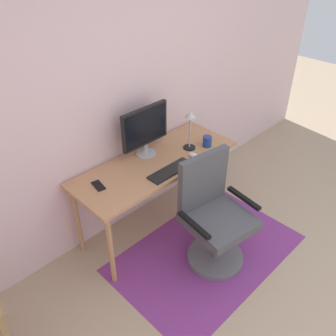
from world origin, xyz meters
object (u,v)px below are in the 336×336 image
object	(u,v)px
keyboard	(171,170)
coffee_cup	(207,141)
monitor	(145,128)
computer_mouse	(193,155)
desk_lamp	(190,124)
desk	(156,169)
cell_phone	(98,186)
office_chair	(213,219)

from	to	relation	value
keyboard	coffee_cup	bearing A→B (deg)	5.72
monitor	computer_mouse	world-z (taller)	monitor
desk_lamp	desk	bearing A→B (deg)	171.57
cell_phone	desk_lamp	bearing A→B (deg)	2.99
coffee_cup	office_chair	world-z (taller)	office_chair
coffee_cup	desk_lamp	bearing A→B (deg)	148.68
computer_mouse	coffee_cup	xyz separation A→B (m)	(0.23, 0.04, 0.03)
computer_mouse	office_chair	size ratio (longest dim) A/B	0.10
computer_mouse	desk_lamp	xyz separation A→B (m)	(0.08, 0.13, 0.24)
desk_lamp	monitor	bearing A→B (deg)	149.00
monitor	coffee_cup	bearing A→B (deg)	-31.10
desk	office_chair	bearing A→B (deg)	-83.71
monitor	office_chair	distance (m)	0.98
desk	cell_phone	world-z (taller)	cell_phone
desk_lamp	office_chair	bearing A→B (deg)	-118.05
computer_mouse	desk_lamp	size ratio (longest dim) A/B	0.27
keyboard	desk_lamp	bearing A→B (deg)	20.22
monitor	coffee_cup	world-z (taller)	monitor
desk_lamp	keyboard	bearing A→B (deg)	-159.78
computer_mouse	cell_phone	xyz separation A→B (m)	(-0.86, 0.24, -0.01)
desk_lamp	coffee_cup	bearing A→B (deg)	-31.32
monitor	coffee_cup	size ratio (longest dim) A/B	4.88
keyboard	office_chair	xyz separation A→B (m)	(0.09, -0.43, -0.33)
monitor	desk_lamp	world-z (taller)	monitor
keyboard	cell_phone	world-z (taller)	keyboard
cell_phone	office_chair	bearing A→B (deg)	-36.80
computer_mouse	coffee_cup	bearing A→B (deg)	9.05
monitor	cell_phone	bearing A→B (deg)	-171.07
cell_phone	desk	bearing A→B (deg)	3.85
desk	monitor	xyz separation A→B (m)	(0.02, 0.16, 0.34)
keyboard	cell_phone	size ratio (longest dim) A/B	3.07
monitor	computer_mouse	bearing A→B (deg)	-51.40
monitor	office_chair	world-z (taller)	monitor
monitor	keyboard	xyz separation A→B (m)	(-0.04, -0.35, -0.25)
cell_phone	coffee_cup	bearing A→B (deg)	-0.65
computer_mouse	keyboard	bearing A→B (deg)	-176.80
computer_mouse	cell_phone	distance (m)	0.90
desk	monitor	size ratio (longest dim) A/B	3.19
cell_phone	desk_lamp	distance (m)	0.99
desk_lamp	office_chair	size ratio (longest dim) A/B	0.38
desk	cell_phone	size ratio (longest dim) A/B	11.17
desk	coffee_cup	xyz separation A→B (m)	(0.52, -0.14, 0.13)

